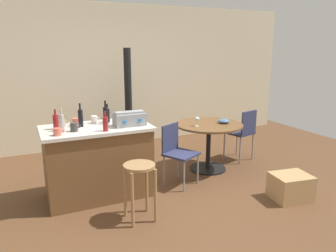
{
  "coord_description": "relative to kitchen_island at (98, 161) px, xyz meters",
  "views": [
    {
      "loc": [
        -1.57,
        -3.62,
        1.88
      ],
      "look_at": [
        0.3,
        0.43,
        0.8
      ],
      "focal_mm": 34.55,
      "sensor_mm": 36.0,
      "label": 1
    }
  ],
  "objects": [
    {
      "name": "ground_plane",
      "position": [
        0.74,
        -0.32,
        -0.46
      ],
      "size": [
        8.8,
        8.8,
        0.0
      ],
      "primitive_type": "plane",
      "color": "brown"
    },
    {
      "name": "back_wall",
      "position": [
        0.74,
        2.24,
        0.89
      ],
      "size": [
        8.0,
        0.1,
        2.7
      ],
      "primitive_type": "cube",
      "color": "beige",
      "rests_on": "ground_plane"
    },
    {
      "name": "kitchen_island",
      "position": [
        0.0,
        0.0,
        0.0
      ],
      "size": [
        1.34,
        0.76,
        0.92
      ],
      "color": "brown",
      "rests_on": "ground_plane"
    },
    {
      "name": "wooden_stool",
      "position": [
        0.27,
        -0.81,
        0.02
      ],
      "size": [
        0.35,
        0.35,
        0.65
      ],
      "color": "#A37A4C",
      "rests_on": "ground_plane"
    },
    {
      "name": "dining_table",
      "position": [
        1.78,
        0.2,
        0.11
      ],
      "size": [
        1.04,
        1.04,
        0.74
      ],
      "color": "black",
      "rests_on": "ground_plane"
    },
    {
      "name": "folding_chair_near",
      "position": [
        2.52,
        0.31,
        0.06
      ],
      "size": [
        0.49,
        0.49,
        0.88
      ],
      "color": "navy",
      "rests_on": "ground_plane"
    },
    {
      "name": "folding_chair_far",
      "position": [
        1.09,
        -0.09,
        0.04
      ],
      "size": [
        0.54,
        0.54,
        0.85
      ],
      "color": "navy",
      "rests_on": "ground_plane"
    },
    {
      "name": "wood_stove",
      "position": [
        0.94,
        1.61,
        0.01
      ],
      "size": [
        0.44,
        0.45,
        1.88
      ],
      "color": "black",
      "rests_on": "ground_plane"
    },
    {
      "name": "toolbox",
      "position": [
        0.4,
        -0.11,
        0.54
      ],
      "size": [
        0.39,
        0.23,
        0.18
      ],
      "color": "gray",
      "rests_on": "kitchen_island"
    },
    {
      "name": "bottle_0",
      "position": [
        0.2,
        0.19,
        0.55
      ],
      "size": [
        0.06,
        0.06,
        0.25
      ],
      "color": "black",
      "rests_on": "kitchen_island"
    },
    {
      "name": "bottle_1",
      "position": [
        -0.41,
        -0.05,
        0.56
      ],
      "size": [
        0.06,
        0.06,
        0.27
      ],
      "color": "#B7B2AD",
      "rests_on": "kitchen_island"
    },
    {
      "name": "bottle_2",
      "position": [
        -0.47,
        0.07,
        0.55
      ],
      "size": [
        0.07,
        0.07,
        0.25
      ],
      "color": "maroon",
      "rests_on": "kitchen_island"
    },
    {
      "name": "bottle_3",
      "position": [
        -0.17,
        0.08,
        0.57
      ],
      "size": [
        0.06,
        0.06,
        0.3
      ],
      "color": "black",
      "rests_on": "kitchen_island"
    },
    {
      "name": "bottle_4",
      "position": [
        0.05,
        -0.27,
        0.55
      ],
      "size": [
        0.06,
        0.06,
        0.24
      ],
      "color": "maroon",
      "rests_on": "kitchen_island"
    },
    {
      "name": "bottle_5",
      "position": [
        0.15,
        0.09,
        0.58
      ],
      "size": [
        0.06,
        0.06,
        0.31
      ],
      "color": "black",
      "rests_on": "kitchen_island"
    },
    {
      "name": "cup_0",
      "position": [
        0.02,
        0.21,
        0.51
      ],
      "size": [
        0.12,
        0.08,
        0.1
      ],
      "color": "white",
      "rests_on": "kitchen_island"
    },
    {
      "name": "cup_1",
      "position": [
        -0.21,
        0.19,
        0.5
      ],
      "size": [
        0.13,
        0.09,
        0.09
      ],
      "color": "#DB6651",
      "rests_on": "kitchen_island"
    },
    {
      "name": "cup_2",
      "position": [
        -0.49,
        -0.23,
        0.5
      ],
      "size": [
        0.12,
        0.09,
        0.08
      ],
      "color": "#DB6651",
      "rests_on": "kitchen_island"
    },
    {
      "name": "cup_3",
      "position": [
        -0.39,
        0.2,
        0.5
      ],
      "size": [
        0.13,
        0.09,
        0.08
      ],
      "color": "tan",
      "rests_on": "kitchen_island"
    },
    {
      "name": "cup_4",
      "position": [
        -0.29,
        -0.13,
        0.51
      ],
      "size": [
        0.12,
        0.09,
        0.11
      ],
      "color": "#383838",
      "rests_on": "kitchen_island"
    },
    {
      "name": "wine_glass",
      "position": [
        1.53,
        0.14,
        0.38
      ],
      "size": [
        0.07,
        0.07,
        0.14
      ],
      "color": "silver",
      "rests_on": "dining_table"
    },
    {
      "name": "serving_bowl",
      "position": [
        2.01,
        0.14,
        0.31
      ],
      "size": [
        0.18,
        0.18,
        0.07
      ],
      "primitive_type": "ellipsoid",
      "color": "#4C7099",
      "rests_on": "dining_table"
    },
    {
      "name": "cardboard_box",
      "position": [
        2.18,
        -1.14,
        -0.3
      ],
      "size": [
        0.52,
        0.45,
        0.32
      ],
      "primitive_type": "cube",
      "rotation": [
        0.0,
        0.0,
        -0.15
      ],
      "color": "tan",
      "rests_on": "ground_plane"
    }
  ]
}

